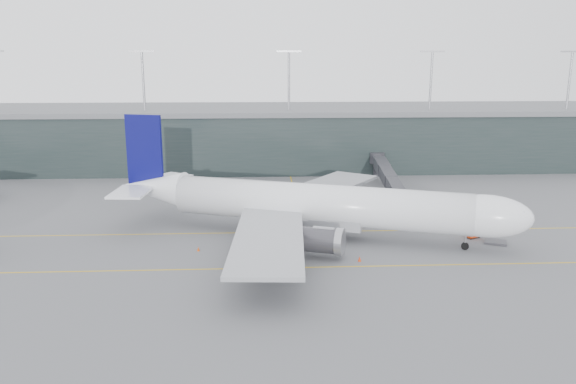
{
  "coord_description": "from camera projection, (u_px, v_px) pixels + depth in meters",
  "views": [
    {
      "loc": [
        -2.16,
        -90.52,
        26.89
      ],
      "look_at": [
        2.18,
        -4.0,
        6.65
      ],
      "focal_mm": 35.0,
      "sensor_mm": 36.0,
      "label": 1
    }
  ],
  "objects": [
    {
      "name": "jet_bridge",
      "position": [
        383.0,
        174.0,
        115.12
      ],
      "size": [
        6.88,
        43.87,
        5.73
      ],
      "rotation": [
        0.0,
        0.0,
        -0.11
      ],
      "color": "#2C2C31",
      "rests_on": "ground"
    },
    {
      "name": "cone_nose",
      "position": [
        476.0,
        232.0,
        89.19
      ],
      "size": [
        0.42,
        0.42,
        0.67
      ],
      "primitive_type": "cone",
      "color": "orange",
      "rests_on": "ground"
    },
    {
      "name": "cone_wing_stbd",
      "position": [
        360.0,
        259.0,
        77.18
      ],
      "size": [
        0.47,
        0.47,
        0.74
      ],
      "primitive_type": "cone",
      "color": "red",
      "rests_on": "ground"
    },
    {
      "name": "baggage_dolly",
      "position": [
        495.0,
        242.0,
        84.93
      ],
      "size": [
        3.95,
        3.61,
        0.32
      ],
      "primitive_type": "cube",
      "rotation": [
        0.0,
        0.0,
        -0.41
      ],
      "color": "#3A393E",
      "rests_on": "ground"
    },
    {
      "name": "cone_tail",
      "position": [
        198.0,
        249.0,
        81.4
      ],
      "size": [
        0.4,
        0.4,
        0.64
      ],
      "primitive_type": "cone",
      "color": "#CD470B",
      "rests_on": "ground"
    },
    {
      "name": "uld_b",
      "position": [
        259.0,
        202.0,
        105.88
      ],
      "size": [
        2.52,
        2.27,
        1.9
      ],
      "rotation": [
        0.0,
        0.0,
        -0.34
      ],
      "color": "#3A393E",
      "rests_on": "ground"
    },
    {
      "name": "taxiline_b",
      "position": [
        278.0,
        268.0,
        74.81
      ],
      "size": [
        160.0,
        0.25,
        0.02
      ],
      "primitive_type": "cube",
      "color": "gold",
      "rests_on": "ground"
    },
    {
      "name": "taxiline_a",
      "position": [
        275.0,
        232.0,
        90.37
      ],
      "size": [
        160.0,
        0.25,
        0.02
      ],
      "primitive_type": "cube",
      "color": "gold",
      "rests_on": "ground"
    },
    {
      "name": "uld_a",
      "position": [
        238.0,
        206.0,
        103.19
      ],
      "size": [
        2.14,
        1.87,
        1.68
      ],
      "rotation": [
        0.0,
        0.0,
        -0.23
      ],
      "color": "#3A393E",
      "rests_on": "ground"
    },
    {
      "name": "taxiline_lead_main",
      "position": [
        296.0,
        197.0,
        113.96
      ],
      "size": [
        0.25,
        60.0,
        0.02
      ],
      "primitive_type": "cube",
      "color": "gold",
      "rests_on": "ground"
    },
    {
      "name": "main_aircraft",
      "position": [
        316.0,
        205.0,
        87.12
      ],
      "size": [
        63.43,
        58.5,
        18.33
      ],
      "rotation": [
        0.0,
        0.0,
        -0.34
      ],
      "color": "white",
      "rests_on": "ground"
    },
    {
      "name": "uld_c",
      "position": [
        278.0,
        204.0,
        104.81
      ],
      "size": [
        2.25,
        1.99,
        1.73
      ],
      "rotation": [
        0.0,
        0.0,
        0.28
      ],
      "color": "#3A393E",
      "rests_on": "ground"
    },
    {
      "name": "gse_cart",
      "position": [
        473.0,
        232.0,
        87.46
      ],
      "size": [
        2.7,
        2.28,
        1.57
      ],
      "rotation": [
        0.0,
        0.0,
        0.42
      ],
      "color": "red",
      "rests_on": "ground"
    },
    {
      "name": "terminal",
      "position": [
        268.0,
        136.0,
        148.94
      ],
      "size": [
        240.0,
        36.0,
        29.0
      ],
      "color": "#1F2A29",
      "rests_on": "ground"
    },
    {
      "name": "cone_wing_port",
      "position": [
        324.0,
        206.0,
        105.42
      ],
      "size": [
        0.39,
        0.39,
        0.62
      ],
      "primitive_type": "cone",
      "color": "#FE510E",
      "rests_on": "ground"
    },
    {
      "name": "ground",
      "position": [
        274.0,
        225.0,
        94.26
      ],
      "size": [
        320.0,
        320.0,
        0.0
      ],
      "primitive_type": "plane",
      "color": "#55555A",
      "rests_on": "ground"
    }
  ]
}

